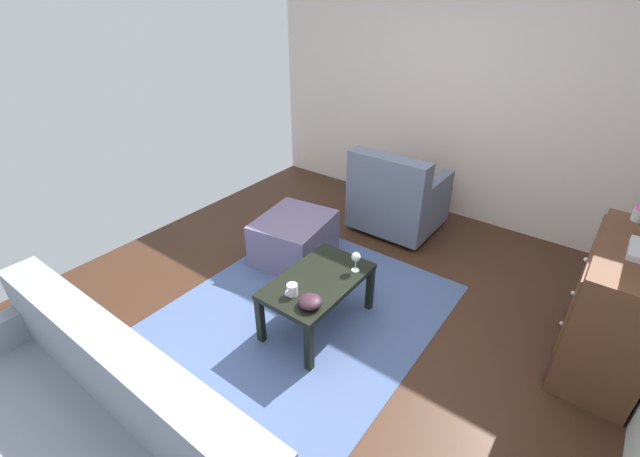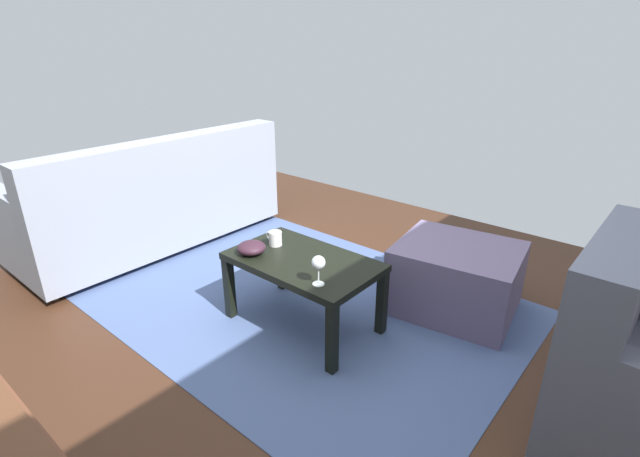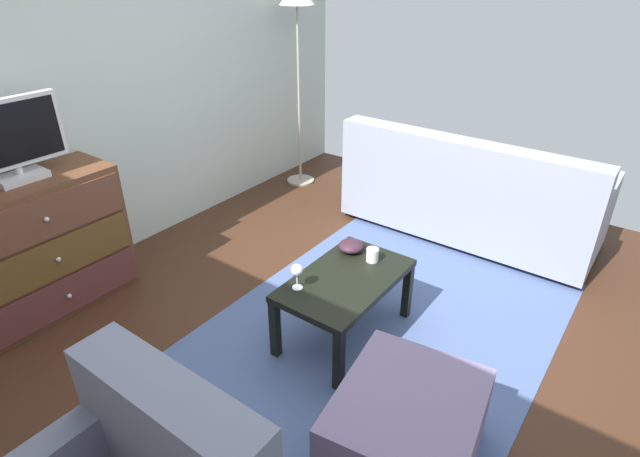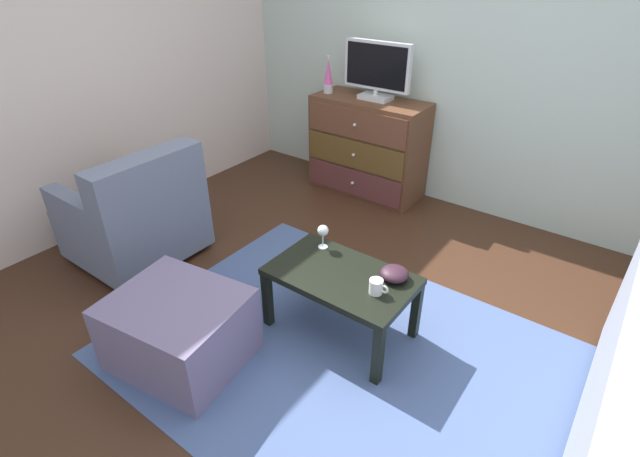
{
  "view_description": "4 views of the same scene",
  "coord_description": "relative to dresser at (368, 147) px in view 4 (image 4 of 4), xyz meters",
  "views": [
    {
      "loc": [
        2.01,
        1.46,
        2.3
      ],
      "look_at": [
        -0.04,
        -0.07,
        0.8
      ],
      "focal_mm": 23.77,
      "sensor_mm": 36.0,
      "label": 1
    },
    {
      "loc": [
        -1.52,
        1.67,
        1.58
      ],
      "look_at": [
        -0.02,
        -0.11,
        0.6
      ],
      "focal_mm": 26.01,
      "sensor_mm": 36.0,
      "label": 2
    },
    {
      "loc": [
        -2.03,
        -1.36,
        2.1
      ],
      "look_at": [
        0.05,
        0.16,
        0.69
      ],
      "focal_mm": 28.18,
      "sensor_mm": 36.0,
      "label": 3
    },
    {
      "loc": [
        1.23,
        -1.86,
        2.04
      ],
      "look_at": [
        -0.08,
        -0.09,
        0.72
      ],
      "focal_mm": 26.19,
      "sensor_mm": 36.0,
      "label": 4
    }
  ],
  "objects": [
    {
      "name": "ottoman",
      "position": [
        0.31,
        -2.49,
        -0.24
      ],
      "size": [
        0.78,
        0.7,
        0.42
      ],
      "primitive_type": "cube",
      "rotation": [
        0.0,
        0.0,
        0.15
      ],
      "color": "slate",
      "rests_on": "ground_plane"
    },
    {
      "name": "bowl_decorative",
      "position": [
        1.17,
        -1.62,
        0.02
      ],
      "size": [
        0.16,
        0.16,
        0.07
      ],
      "primitive_type": "ellipsoid",
      "color": "#311A26",
      "rests_on": "coffee_table"
    },
    {
      "name": "area_rug",
      "position": [
        1.07,
        -1.93,
        -0.44
      ],
      "size": [
        2.6,
        1.9,
        0.01
      ],
      "primitive_type": "cube",
      "color": "#445784",
      "rests_on": "ground_plane"
    },
    {
      "name": "lava_lamp",
      "position": [
        -0.43,
        -0.04,
        0.59
      ],
      "size": [
        0.09,
        0.09,
        0.33
      ],
      "color": "#B7B7BC",
      "rests_on": "dresser"
    },
    {
      "name": "wine_glass",
      "position": [
        0.65,
        -1.6,
        0.1
      ],
      "size": [
        0.07,
        0.07,
        0.16
      ],
      "color": "silver",
      "rests_on": "coffee_table"
    },
    {
      "name": "wall_accent_rear",
      "position": [
        0.87,
        0.31,
        0.93
      ],
      "size": [
        5.27,
        0.12,
        2.75
      ],
      "primitive_type": "cube",
      "color": "#B2C0B5",
      "rests_on": "ground_plane"
    },
    {
      "name": "mug",
      "position": [
        1.16,
        -1.79,
        0.02
      ],
      "size": [
        0.11,
        0.08,
        0.08
      ],
      "color": "white",
      "rests_on": "coffee_table"
    },
    {
      "name": "ground_plane",
      "position": [
        0.87,
        -1.73,
        -0.47
      ],
      "size": [
        5.27,
        4.56,
        0.05
      ],
      "primitive_type": "cube",
      "color": "#3C2316"
    },
    {
      "name": "tv",
      "position": [
        0.04,
        0.02,
        0.7
      ],
      "size": [
        0.63,
        0.18,
        0.49
      ],
      "color": "silver",
      "rests_on": "dresser"
    },
    {
      "name": "wall_plain_left",
      "position": [
        -1.53,
        -1.73,
        0.93
      ],
      "size": [
        0.12,
        4.56,
        2.75
      ],
      "primitive_type": "cube",
      "color": "beige",
      "rests_on": "ground_plane"
    },
    {
      "name": "dresser",
      "position": [
        0.0,
        0.0,
        0.0
      ],
      "size": [
        1.05,
        0.49,
        0.9
      ],
      "color": "brown",
      "rests_on": "ground_plane"
    },
    {
      "name": "coffee_table",
      "position": [
        0.91,
        -1.76,
        -0.08
      ],
      "size": [
        0.84,
        0.51,
        0.43
      ],
      "color": "black",
      "rests_on": "ground_plane"
    },
    {
      "name": "armchair",
      "position": [
        -0.76,
        -1.99,
        -0.09
      ],
      "size": [
        0.8,
        0.82,
        0.88
      ],
      "color": "#332319",
      "rests_on": "ground_plane"
    }
  ]
}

